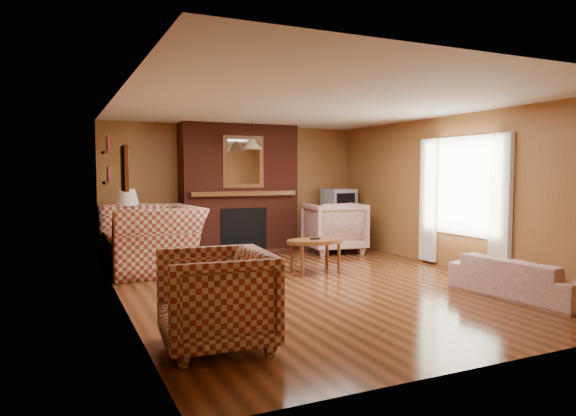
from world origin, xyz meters
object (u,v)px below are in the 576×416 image
side_table (128,246)px  fireplace (239,190)px  plaid_armchair (215,299)px  crt_tv (339,202)px  floral_sofa (520,278)px  coffee_table (315,243)px  table_lamp (127,206)px  floral_armchair (334,227)px  plaid_loveseat (151,239)px  tv_stand (339,230)px

side_table → fireplace: bearing=14.3°
plaid_armchair → crt_tv: size_ratio=1.61×
floral_sofa → coffee_table: 2.84m
table_lamp → floral_armchair: bearing=-2.9°
table_lamp → plaid_loveseat: bearing=-70.1°
crt_tv → coffee_table: bearing=-127.6°
side_table → crt_tv: crt_tv is taller
plaid_loveseat → plaid_armchair: bearing=-6.1°
floral_armchair → side_table: 3.73m
fireplace → side_table: 2.34m
plaid_loveseat → tv_stand: plaid_loveseat is taller
plaid_armchair → side_table: plaid_armchair is taller
fireplace → table_lamp: size_ratio=3.82×
side_table → tv_stand: tv_stand is taller
tv_stand → floral_armchair: bearing=-127.4°
plaid_armchair → side_table: (-0.15, 4.42, -0.12)m
crt_tv → plaid_loveseat: bearing=-165.1°
crt_tv → plaid_armchair: bearing=-130.0°
fireplace → tv_stand: bearing=-5.1°
coffee_table → table_lamp: bearing=143.0°
plaid_loveseat → plaid_armchair: (-0.10, -3.73, -0.07)m
plaid_loveseat → floral_armchair: 3.51m
floral_armchair → coffee_table: bearing=60.1°
floral_sofa → floral_armchair: size_ratio=1.59×
floral_sofa → coffee_table: bearing=27.3°
side_table → tv_stand: (4.15, 0.35, 0.03)m
floral_armchair → crt_tv: crt_tv is taller
plaid_loveseat → table_lamp: bearing=-164.6°
plaid_loveseat → tv_stand: (3.90, 1.04, -0.17)m
plaid_loveseat → side_table: 0.76m
fireplace → floral_armchair: fireplace is taller
tv_stand → floral_sofa: bearing=-91.0°
fireplace → plaid_armchair: bearing=-111.5°
plaid_armchair → side_table: 4.42m
floral_armchair → floral_sofa: bearing=101.2°
coffee_table → tv_stand: 2.78m
plaid_loveseat → floral_sofa: bearing=42.1°
fireplace → plaid_armchair: fireplace is taller
fireplace → table_lamp: bearing=-165.7°
coffee_table → crt_tv: 2.81m
plaid_loveseat → coffee_table: size_ratio=1.69×
plaid_armchair → fireplace: bearing=163.2°
plaid_armchair → floral_sofa: bearing=97.6°
table_lamp → crt_tv: size_ratio=1.08×
plaid_armchair → tv_stand: size_ratio=1.41×
floral_sofa → floral_armchair: bearing=-1.8°
plaid_loveseat → floral_armchair: (3.47, 0.50, -0.03)m
coffee_table → tv_stand: size_ratio=1.37×
side_table → tv_stand: 4.16m
table_lamp → crt_tv: 4.16m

